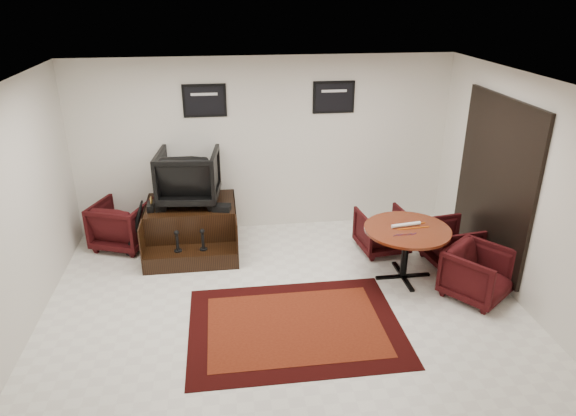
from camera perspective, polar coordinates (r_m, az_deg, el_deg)
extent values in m
plane|color=white|center=(6.60, -0.39, -11.10)|extent=(6.00, 6.00, 0.00)
cube|color=silver|center=(8.27, -2.64, 6.93)|extent=(6.00, 0.02, 2.80)
cube|color=silver|center=(3.78, 4.54, -14.81)|extent=(6.00, 0.02, 2.80)
cube|color=silver|center=(6.32, -28.51, -1.30)|extent=(0.02, 5.00, 2.80)
cube|color=silver|center=(6.94, 24.98, 1.43)|extent=(0.02, 5.00, 2.80)
cube|color=white|center=(5.52, -0.47, 13.62)|extent=(6.00, 5.00, 0.02)
cube|color=black|center=(7.51, 21.95, 2.71)|extent=(0.05, 1.90, 2.30)
cube|color=black|center=(7.51, 21.89, 2.71)|extent=(0.02, 1.72, 2.12)
cube|color=black|center=(7.51, 21.92, 2.71)|extent=(0.03, 0.05, 2.12)
cube|color=black|center=(8.04, -9.26, 11.70)|extent=(0.66, 0.03, 0.50)
cube|color=black|center=(8.02, -9.26, 11.67)|extent=(0.58, 0.01, 0.42)
cube|color=silver|center=(8.00, -9.31, 12.36)|extent=(0.40, 0.00, 0.04)
cube|color=black|center=(8.23, 5.10, 12.17)|extent=(0.66, 0.03, 0.50)
cube|color=black|center=(8.22, 5.13, 12.15)|extent=(0.58, 0.01, 0.42)
cube|color=silver|center=(8.19, 5.16, 12.83)|extent=(0.40, 0.00, 0.04)
cube|color=black|center=(6.29, 0.79, -13.00)|extent=(2.52, 1.89, 0.01)
cube|color=#4F160B|center=(6.29, 0.79, -12.95)|extent=(2.07, 1.44, 0.01)
cube|color=black|center=(8.11, -10.60, -1.73)|extent=(1.35, 1.00, 0.70)
cube|color=black|center=(7.59, -10.67, -5.48)|extent=(1.35, 0.40, 0.25)
cube|color=black|center=(8.00, -15.44, -2.57)|extent=(0.02, 1.40, 0.70)
cube|color=black|center=(7.92, -5.82, -2.08)|extent=(0.02, 1.40, 0.70)
cylinder|color=black|center=(7.54, -12.11, -4.65)|extent=(0.11, 0.11, 0.02)
cylinder|color=black|center=(7.48, -12.19, -3.77)|extent=(0.04, 0.04, 0.24)
sphere|color=black|center=(7.41, -12.29, -2.70)|extent=(0.07, 0.07, 0.07)
cylinder|color=black|center=(7.52, -9.38, -4.52)|extent=(0.11, 0.11, 0.02)
cylinder|color=black|center=(7.46, -9.44, -3.63)|extent=(0.04, 0.04, 0.24)
sphere|color=black|center=(7.39, -9.52, -2.56)|extent=(0.07, 0.07, 0.07)
imported|color=black|center=(7.86, -11.02, 3.75)|extent=(0.96, 0.91, 0.91)
cube|color=black|center=(7.85, -15.02, 0.15)|extent=(0.12, 0.27, 0.10)
cube|color=black|center=(7.84, -14.15, 0.22)|extent=(0.12, 0.27, 0.10)
cube|color=black|center=(7.62, -7.38, 0.03)|extent=(0.29, 0.23, 0.09)
imported|color=black|center=(8.31, -17.93, -1.48)|extent=(1.00, 0.97, 0.81)
cylinder|color=#441209|center=(7.07, 13.13, -2.35)|extent=(1.16, 1.16, 0.04)
cylinder|color=black|center=(7.23, 12.87, -4.90)|extent=(0.09, 0.09, 0.68)
cube|color=black|center=(7.41, 12.62, -7.40)|extent=(0.77, 0.06, 0.03)
cube|color=black|center=(7.41, 12.62, -7.40)|extent=(0.06, 0.77, 0.03)
imported|color=black|center=(7.92, 10.44, -2.30)|extent=(0.76, 0.72, 0.72)
imported|color=black|center=(7.81, 17.65, -3.50)|extent=(0.73, 0.76, 0.70)
imported|color=black|center=(7.07, 20.37, -6.61)|extent=(1.00, 0.99, 0.75)
cylinder|color=white|center=(7.11, 12.98, -1.82)|extent=(0.42, 0.11, 0.05)
cylinder|color=#DD5F0C|center=(7.08, 13.78, -2.17)|extent=(0.45, 0.05, 0.01)
cylinder|color=#DD5F0C|center=(7.17, 13.50, -1.83)|extent=(0.44, 0.11, 0.01)
cylinder|color=#4C1933|center=(6.84, 11.92, -2.96)|extent=(0.09, 0.06, 0.01)
cylinder|color=#4C1933|center=(6.86, 12.39, -2.92)|extent=(0.09, 0.06, 0.01)
cylinder|color=#4C1933|center=(6.88, 12.87, -2.89)|extent=(0.09, 0.06, 0.01)
cylinder|color=#4C1933|center=(6.90, 13.33, -2.85)|extent=(0.09, 0.06, 0.01)
cylinder|color=#4C1933|center=(6.92, 13.80, -2.82)|extent=(0.09, 0.06, 0.01)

